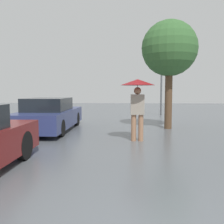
{
  "coord_description": "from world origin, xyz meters",
  "views": [
    {
      "loc": [
        -0.25,
        -2.13,
        1.59
      ],
      "look_at": [
        -0.62,
        5.7,
        0.92
      ],
      "focal_mm": 40.0,
      "sensor_mm": 36.0,
      "label": 1
    }
  ],
  "objects_px": {
    "tree": "(169,49)",
    "pedestrian": "(138,93)",
    "street_lamp": "(162,73)",
    "parked_car_farthest": "(50,115)"
  },
  "relations": [
    {
      "from": "tree",
      "to": "street_lamp",
      "type": "bearing_deg",
      "value": 84.49
    },
    {
      "from": "pedestrian",
      "to": "tree",
      "type": "bearing_deg",
      "value": 61.79
    },
    {
      "from": "parked_car_farthest",
      "to": "street_lamp",
      "type": "relative_size",
      "value": 1.14
    },
    {
      "from": "pedestrian",
      "to": "parked_car_farthest",
      "type": "bearing_deg",
      "value": 149.96
    },
    {
      "from": "pedestrian",
      "to": "street_lamp",
      "type": "relative_size",
      "value": 0.49
    },
    {
      "from": "parked_car_farthest",
      "to": "tree",
      "type": "relative_size",
      "value": 1.03
    },
    {
      "from": "tree",
      "to": "street_lamp",
      "type": "height_order",
      "value": "tree"
    },
    {
      "from": "parked_car_farthest",
      "to": "pedestrian",
      "type": "bearing_deg",
      "value": -30.04
    },
    {
      "from": "tree",
      "to": "pedestrian",
      "type": "bearing_deg",
      "value": -118.21
    },
    {
      "from": "street_lamp",
      "to": "pedestrian",
      "type": "bearing_deg",
      "value": -103.16
    }
  ]
}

